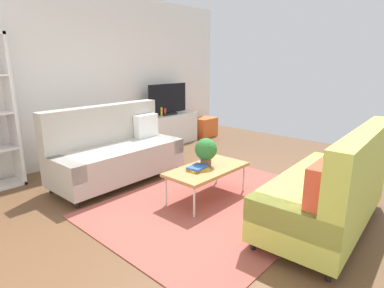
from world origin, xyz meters
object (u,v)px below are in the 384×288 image
(potted_plant, at_px, (206,150))
(storage_trunk, at_px, (205,127))
(bottle_1, at_px, (165,112))
(bottle_0, at_px, (161,112))
(coffee_table, at_px, (207,170))
(vase_0, at_px, (144,113))
(couch_beige, at_px, (116,151))
(vase_1, at_px, (151,114))
(table_book_0, at_px, (198,169))
(tv, at_px, (168,100))
(tv_console, at_px, (168,129))
(couch_green, at_px, (331,189))

(potted_plant, bearing_deg, storage_trunk, 40.33)
(bottle_1, bearing_deg, bottle_0, 180.00)
(coffee_table, distance_m, potted_plant, 0.25)
(storage_trunk, bearing_deg, vase_0, 174.90)
(couch_beige, height_order, coffee_table, couch_beige)
(potted_plant, bearing_deg, vase_1, 64.69)
(storage_trunk, relative_size, table_book_0, 2.17)
(couch_beige, bearing_deg, vase_0, -145.01)
(potted_plant, distance_m, bottle_1, 2.69)
(couch_beige, relative_size, vase_0, 10.90)
(tv, xyz_separation_m, potted_plant, (-1.52, -2.31, -0.32))
(bottle_0, xyz_separation_m, bottle_1, (0.10, 0.00, -0.01))
(bottle_1, bearing_deg, vase_0, 169.15)
(couch_beige, relative_size, tv_console, 1.37)
(potted_plant, height_order, table_book_0, potted_plant)
(couch_green, distance_m, coffee_table, 1.45)
(tv, relative_size, vase_1, 7.71)
(coffee_table, height_order, bottle_1, bottle_1)
(coffee_table, height_order, table_book_0, table_book_0)
(bottle_1, bearing_deg, potted_plant, -121.72)
(couch_beige, xyz_separation_m, couch_green, (0.67, -2.84, 0.01))
(couch_beige, height_order, storage_trunk, couch_beige)
(tv_console, xyz_separation_m, bottle_0, (-0.21, -0.04, 0.41))
(bottle_0, bearing_deg, potted_plant, -119.87)
(table_book_0, bearing_deg, couch_beige, 99.99)
(table_book_0, bearing_deg, storage_trunk, 38.69)
(tv_console, height_order, vase_0, vase_0)
(couch_beige, xyz_separation_m, bottle_0, (1.75, 0.93, 0.29))
(tv_console, bearing_deg, potted_plant, -123.22)
(couch_green, relative_size, potted_plant, 5.34)
(storage_trunk, bearing_deg, tv, 175.84)
(table_book_0, distance_m, vase_0, 2.68)
(couch_beige, distance_m, table_book_0, 1.41)
(table_book_0, distance_m, bottle_0, 2.78)
(vase_1, bearing_deg, coffee_table, -115.69)
(vase_1, bearing_deg, couch_beige, -146.85)
(tv_console, height_order, bottle_1, bottle_1)
(coffee_table, relative_size, potted_plant, 3.02)
(couch_green, relative_size, tv, 1.94)
(coffee_table, distance_m, vase_1, 2.73)
(storage_trunk, xyz_separation_m, bottle_1, (-1.21, 0.06, 0.50))
(couch_green, height_order, coffee_table, couch_green)
(tv, height_order, vase_1, tv)
(coffee_table, height_order, tv_console, tv_console)
(potted_plant, height_order, bottle_1, bottle_1)
(bottle_0, bearing_deg, storage_trunk, -2.62)
(table_book_0, height_order, bottle_0, bottle_0)
(couch_green, height_order, potted_plant, couch_green)
(table_book_0, bearing_deg, bottle_0, 56.94)
(storage_trunk, xyz_separation_m, table_book_0, (-2.82, -2.26, 0.21))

